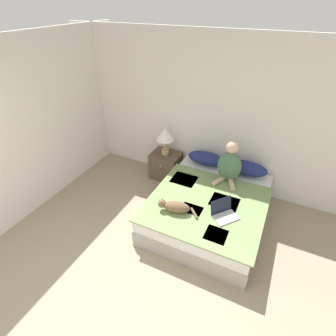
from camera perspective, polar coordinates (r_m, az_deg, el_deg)
name	(u,v)px	position (r m, az deg, el deg)	size (l,w,h in m)	color
wall_back	(202,113)	(4.48, 7.38, 11.69)	(5.09, 0.05, 2.55)	silver
wall_side	(29,130)	(4.38, -28.01, 7.37)	(0.05, 4.35, 2.55)	silver
bed	(209,208)	(4.05, 8.92, -8.59)	(1.60, 1.91, 0.48)	#9E998E
pillow_near	(206,158)	(4.53, 8.28, 2.09)	(0.64, 0.29, 0.22)	navy
pillow_far	(247,168)	(4.41, 16.86, -0.06)	(0.64, 0.29, 0.22)	navy
person_sitting	(229,164)	(4.09, 13.24, 0.86)	(0.37, 0.36, 0.70)	#476B4C
cat_tabby	(175,207)	(3.54, 1.47, -8.40)	(0.57, 0.26, 0.17)	brown
laptop_open	(224,213)	(3.58, 12.09, -9.61)	(0.40, 0.41, 0.22)	#B7B7BC
nightstand	(166,165)	(4.91, -0.50, 0.56)	(0.52, 0.43, 0.50)	brown
table_lamp	(165,135)	(4.60, -0.61, 7.18)	(0.32, 0.32, 0.51)	tan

